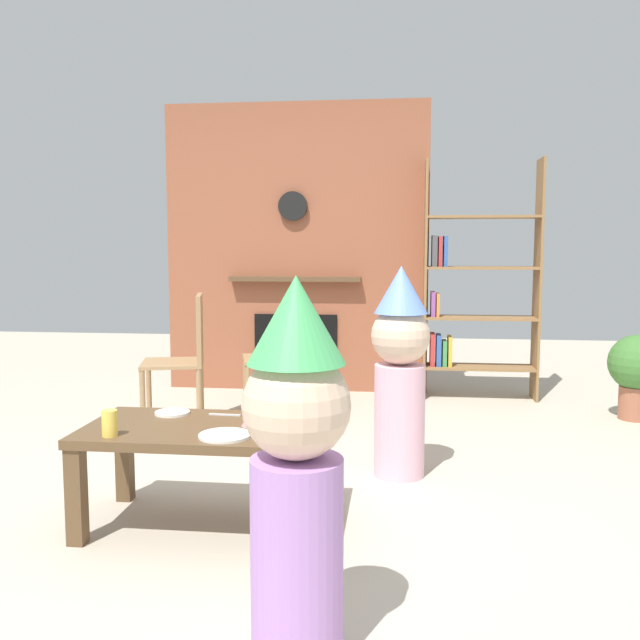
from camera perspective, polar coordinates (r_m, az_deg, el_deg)
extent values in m
plane|color=#BCB29E|center=(3.44, -3.37, -14.68)|extent=(12.00, 12.00, 0.00)
cube|color=#935138|center=(5.83, -1.92, 5.96)|extent=(2.20, 0.18, 2.40)
cube|color=black|center=(5.79, -2.04, -2.49)|extent=(0.70, 0.02, 0.60)
cube|color=brown|center=(5.69, -2.12, 3.43)|extent=(1.10, 0.10, 0.04)
cylinder|color=black|center=(5.72, -2.28, 9.46)|extent=(0.24, 0.04, 0.24)
cube|color=olive|center=(5.57, 8.73, 3.31)|extent=(0.02, 0.28, 1.90)
cube|color=olive|center=(5.67, 17.66, 3.14)|extent=(0.02, 0.28, 1.90)
cube|color=olive|center=(5.68, 13.06, -3.84)|extent=(0.86, 0.28, 0.02)
cube|color=olive|center=(5.63, 13.16, 0.18)|extent=(0.86, 0.28, 0.02)
cube|color=olive|center=(5.60, 13.26, 4.25)|extent=(0.86, 0.28, 0.02)
cube|color=olive|center=(5.60, 13.37, 8.34)|extent=(0.86, 0.28, 0.02)
cube|color=#B23333|center=(5.63, 9.33, -2.41)|extent=(0.04, 0.20, 0.26)
cube|color=#3359A5|center=(5.63, 9.83, -2.46)|extent=(0.04, 0.20, 0.25)
cube|color=#3F8C4C|center=(5.64, 10.31, -2.70)|extent=(0.03, 0.20, 0.20)
cube|color=gold|center=(5.64, 10.74, -2.53)|extent=(0.03, 0.20, 0.24)
cube|color=#8C4C99|center=(5.59, 9.38, 1.33)|extent=(0.03, 0.20, 0.20)
cube|color=#D87F3F|center=(5.59, 9.76, 1.26)|extent=(0.02, 0.20, 0.18)
cube|color=#4C4C51|center=(5.57, 9.49, 5.69)|extent=(0.04, 0.20, 0.25)
cube|color=#B23333|center=(5.57, 9.96, 5.65)|extent=(0.03, 0.20, 0.24)
cube|color=#3359A5|center=(5.57, 10.39, 5.65)|extent=(0.03, 0.20, 0.24)
cube|color=brown|center=(3.05, -9.62, -9.02)|extent=(1.03, 0.59, 0.04)
cube|color=brown|center=(3.06, -19.63, -13.63)|extent=(0.07, 0.07, 0.41)
cube|color=brown|center=(2.79, -1.38, -15.22)|extent=(0.07, 0.07, 0.41)
cube|color=brown|center=(3.49, -15.96, -11.04)|extent=(0.07, 0.07, 0.41)
cube|color=brown|center=(3.26, -0.14, -12.05)|extent=(0.07, 0.07, 0.41)
cylinder|color=#8CD18C|center=(3.10, -0.88, -7.39)|extent=(0.07, 0.07, 0.10)
cylinder|color=#F2CC4C|center=(2.95, -17.12, -8.22)|extent=(0.06, 0.06, 0.11)
cylinder|color=#669EE0|center=(3.07, -3.40, -7.59)|extent=(0.07, 0.07, 0.09)
cylinder|color=white|center=(2.86, -7.93, -9.50)|extent=(0.22, 0.22, 0.01)
cylinder|color=white|center=(3.27, -12.20, -7.55)|extent=(0.16, 0.16, 0.01)
cone|color=pink|center=(3.00, -5.61, -8.00)|extent=(0.10, 0.10, 0.08)
cube|color=silver|center=(3.20, -7.94, -7.82)|extent=(0.15, 0.02, 0.01)
cylinder|color=#B27FCC|center=(2.13, -1.93, -19.33)|extent=(0.27, 0.27, 0.61)
sphere|color=beige|center=(1.97, -1.97, -7.10)|extent=(0.32, 0.32, 0.32)
cone|color=#4CB766|center=(1.93, -2.00, 0.03)|extent=(0.28, 0.28, 0.25)
cylinder|color=#EAB2C6|center=(3.70, 6.63, -8.30)|extent=(0.27, 0.27, 0.60)
sphere|color=beige|center=(3.61, 6.72, -1.30)|extent=(0.31, 0.31, 0.31)
cone|color=#668CE5|center=(3.59, 6.77, 2.53)|extent=(0.28, 0.28, 0.25)
cube|color=#9E7A51|center=(4.71, -12.19, -3.53)|extent=(0.49, 0.49, 0.02)
cube|color=#9E7A51|center=(4.66, -9.98, -0.66)|extent=(0.13, 0.39, 0.45)
cylinder|color=#9E7A51|center=(4.94, -14.06, -5.77)|extent=(0.04, 0.04, 0.43)
cylinder|color=#9E7A51|center=(4.59, -14.55, -6.69)|extent=(0.04, 0.04, 0.43)
cylinder|color=#9E7A51|center=(4.92, -9.86, -5.74)|extent=(0.04, 0.04, 0.43)
cylinder|color=#9E7A51|center=(4.56, -10.03, -6.67)|extent=(0.04, 0.04, 0.43)
cube|color=#9E7A51|center=(4.79, -4.00, -3.24)|extent=(0.49, 0.49, 0.02)
cube|color=#9E7A51|center=(4.78, -1.81, -0.41)|extent=(0.13, 0.39, 0.45)
cylinder|color=#9E7A51|center=(5.00, -6.22, -5.49)|extent=(0.04, 0.04, 0.43)
cylinder|color=#9E7A51|center=(4.65, -6.03, -6.38)|extent=(0.04, 0.04, 0.43)
cylinder|color=#9E7A51|center=(5.02, -2.09, -5.39)|extent=(0.04, 0.04, 0.43)
cylinder|color=#9E7A51|center=(4.67, -1.59, -6.27)|extent=(0.04, 0.04, 0.43)
cylinder|color=#9E5B42|center=(5.37, 24.78, -6.27)|extent=(0.23, 0.23, 0.24)
sphere|color=#3E7531|center=(5.31, 24.92, -3.25)|extent=(0.40, 0.40, 0.40)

